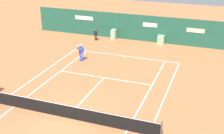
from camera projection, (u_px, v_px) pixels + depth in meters
The scene contains 6 objects.
ground_plane at pixel (71, 113), 19.39m from camera, with size 80.00×80.00×0.01m.
tennis_net at pixel (66, 111), 18.70m from camera, with size 12.10×0.10×1.07m.
sponsor_back_wall at pixel (139, 28), 33.02m from camera, with size 25.00×1.02×2.88m.
player_on_baseline at pixel (81, 51), 27.38m from camera, with size 0.52×0.81×1.85m.
ball_kid_left_post at pixel (96, 34), 33.24m from camera, with size 0.43×0.18×1.28m.
tennis_ball_by_sideline at pixel (164, 77), 24.38m from camera, with size 0.07×0.07×0.07m, color #CCE033.
Camera 1 is at (8.26, -14.16, 10.33)m, focal length 48.00 mm.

